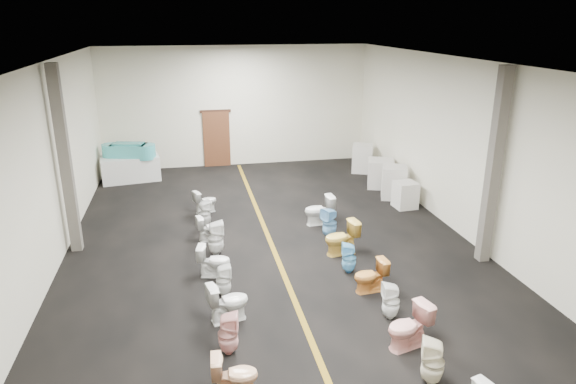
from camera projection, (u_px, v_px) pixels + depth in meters
name	position (u px, v px, depth m)	size (l,w,h in m)	color
floor	(274.00, 250.00, 12.67)	(16.00, 16.00, 0.00)	black
ceiling	(272.00, 63.00, 11.22)	(16.00, 16.00, 0.00)	black
wall_back	(236.00, 107.00, 19.37)	(10.00, 10.00, 0.00)	beige
wall_left	(43.00, 174.00, 11.00)	(16.00, 16.00, 0.00)	beige
wall_right	(469.00, 151.00, 12.89)	(16.00, 16.00, 0.00)	beige
aisle_stripe	(274.00, 250.00, 12.67)	(0.12, 15.60, 0.01)	brown
back_door	(217.00, 139.00, 19.55)	(1.00, 0.10, 2.10)	#562D19
door_frame	(215.00, 111.00, 19.21)	(1.15, 0.08, 0.10)	#331C11
column_left	(65.00, 162.00, 11.97)	(0.25, 0.25, 4.50)	#59544C
column_right	(494.00, 168.00, 11.45)	(0.25, 0.25, 4.50)	#59544C
display_table	(131.00, 168.00, 17.96)	(1.94, 0.97, 0.86)	silver
bathtub	(129.00, 151.00, 17.75)	(1.82, 0.95, 0.55)	teal
appliance_crate_a	(405.00, 195.00, 15.38)	(0.62, 0.62, 0.79)	beige
appliance_crate_b	(394.00, 182.00, 16.18)	(0.75, 0.75, 1.03)	beige
appliance_crate_c	(380.00, 173.00, 17.25)	(0.83, 0.83, 0.94)	beige
appliance_crate_d	(362.00, 158.00, 18.95)	(0.72, 0.72, 1.03)	silver
toilet_left_2	(235.00, 375.00, 7.68)	(0.40, 0.69, 0.71)	#EBB285
toilet_left_3	(228.00, 334.00, 8.64)	(0.34, 0.35, 0.76)	#E9AAA5
toilet_left_4	(228.00, 302.00, 9.60)	(0.44, 0.77, 0.79)	white
toilet_left_5	(223.00, 280.00, 10.48)	(0.31, 0.31, 0.68)	white
toilet_left_6	(214.00, 261.00, 11.28)	(0.41, 0.71, 0.73)	white
toilet_left_7	(216.00, 238.00, 12.30)	(0.38, 0.39, 0.84)	white
toilet_left_8	(210.00, 228.00, 13.12)	(0.37, 0.66, 0.67)	white
toilet_left_9	(205.00, 214.00, 14.00)	(0.33, 0.34, 0.73)	silver
toilet_left_10	(205.00, 201.00, 15.00)	(0.38, 0.67, 0.68)	silver
toilet_right_2	(433.00, 362.00, 7.92)	(0.35, 0.36, 0.79)	#F3E9CA
toilet_right_3	(409.00, 327.00, 8.80)	(0.45, 0.79, 0.81)	#FCB2A8
toilet_right_4	(391.00, 301.00, 9.67)	(0.33, 0.34, 0.73)	white
toilet_right_5	(370.00, 276.00, 10.63)	(0.40, 0.70, 0.71)	orange
toilet_right_6	(349.00, 258.00, 11.44)	(0.32, 0.32, 0.70)	#72C8F4
toilet_right_7	(341.00, 238.00, 12.31)	(0.47, 0.82, 0.84)	gold
toilet_right_8	(330.00, 223.00, 13.23)	(0.37, 0.38, 0.82)	#7CBAE8
toilet_right_9	(319.00, 210.00, 14.12)	(0.46, 0.81, 0.82)	white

